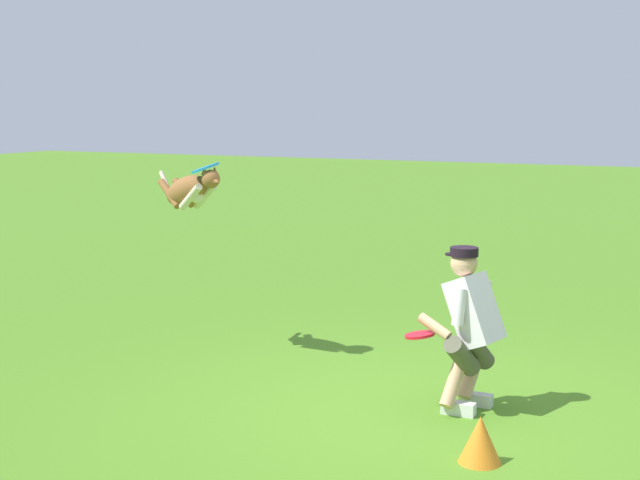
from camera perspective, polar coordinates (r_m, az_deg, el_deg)
ground_plane at (r=7.21m, az=5.18°, el=-10.91°), size 60.00×60.00×0.00m
person at (r=7.21m, az=9.33°, el=-5.19°), size 0.65×0.66×1.29m
dog at (r=8.66m, az=-8.14°, el=3.10°), size 0.99×0.56×0.47m
frisbee_flying at (r=8.40m, az=-7.19°, el=4.49°), size 0.32×0.34×0.15m
frisbee_held at (r=7.18m, az=6.25°, el=-5.91°), size 0.29×0.30×0.07m
training_cone at (r=6.36m, az=9.97°, el=-12.17°), size 0.29×0.29×0.32m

